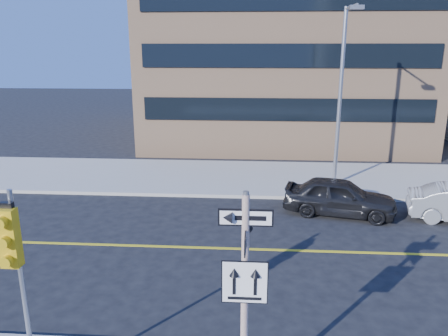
# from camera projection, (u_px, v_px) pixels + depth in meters

# --- Properties ---
(ground) EXTENTS (120.00, 120.00, 0.00)m
(ground) POSITION_uv_depth(u_px,v_px,m) (246.00, 322.00, 10.62)
(ground) COLOR black
(ground) RESTS_ON ground
(sign_pole) EXTENTS (0.92, 0.92, 4.06)m
(sign_pole) POSITION_uv_depth(u_px,v_px,m) (245.00, 289.00, 7.55)
(sign_pole) COLOR white
(sign_pole) RESTS_ON near_sidewalk
(traffic_signal) EXTENTS (0.32, 0.45, 4.00)m
(traffic_signal) POSITION_uv_depth(u_px,v_px,m) (13.00, 254.00, 7.51)
(traffic_signal) COLOR gray
(traffic_signal) RESTS_ON near_sidewalk
(parked_car_a) EXTENTS (2.67, 4.62, 1.48)m
(parked_car_a) POSITION_uv_depth(u_px,v_px,m) (340.00, 197.00, 17.31)
(parked_car_a) COLOR black
(parked_car_a) RESTS_ON ground
(streetlight_a) EXTENTS (0.55, 2.25, 8.00)m
(streetlight_a) POSITION_uv_depth(u_px,v_px,m) (342.00, 87.00, 19.42)
(streetlight_a) COLOR gray
(streetlight_a) RESTS_ON far_sidewalk
(building_brick) EXTENTS (18.00, 18.00, 18.00)m
(building_brick) POSITION_uv_depth(u_px,v_px,m) (281.00, 11.00, 32.10)
(building_brick) COLOR tan
(building_brick) RESTS_ON ground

